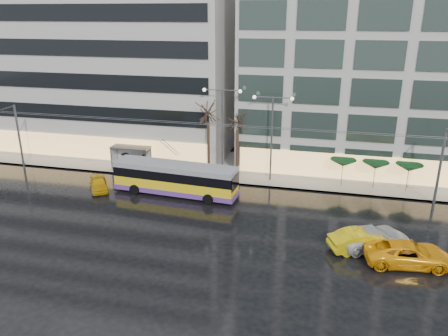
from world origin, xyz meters
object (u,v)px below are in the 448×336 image
(trolleybus, at_px, (175,180))
(bus_shelter, at_px, (128,152))
(street_lamp_near, at_px, (222,121))
(taxi_a, at_px, (98,183))

(trolleybus, relative_size, bus_shelter, 2.82)
(bus_shelter, xyz_separation_m, street_lamp_near, (10.38, 0.11, 4.03))
(bus_shelter, distance_m, taxi_a, 6.17)
(trolleybus, height_order, taxi_a, trolleybus)
(street_lamp_near, xyz_separation_m, taxi_a, (-10.78, -6.14, -5.32))
(bus_shelter, distance_m, street_lamp_near, 11.14)
(bus_shelter, bearing_deg, taxi_a, -93.77)
(taxi_a, bearing_deg, trolleybus, -28.14)
(taxi_a, bearing_deg, street_lamp_near, -3.47)
(taxi_a, bearing_deg, bus_shelter, 53.12)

